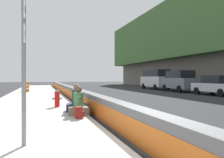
% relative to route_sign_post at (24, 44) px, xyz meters
% --- Properties ---
extents(ground_plane, '(160.00, 160.00, 0.00)m').
position_rel_route_sign_post_xyz_m(ground_plane, '(-0.69, -2.49, -2.23)').
color(ground_plane, '#2B2B2D').
rests_on(ground_plane, ground).
extents(jersey_barrier, '(76.00, 0.45, 0.85)m').
position_rel_route_sign_post_xyz_m(jersey_barrier, '(-0.69, -2.49, -1.81)').
color(jersey_barrier, slate).
rests_on(jersey_barrier, ground_plane).
extents(route_sign_post, '(0.44, 0.09, 3.60)m').
position_rel_route_sign_post_xyz_m(route_sign_post, '(0.00, 0.00, 0.00)').
color(route_sign_post, gray).
rests_on(route_sign_post, sidewalk_strip).
extents(fire_hydrant, '(0.26, 0.46, 0.88)m').
position_rel_route_sign_post_xyz_m(fire_hydrant, '(6.51, -1.07, -1.65)').
color(fire_hydrant, red).
rests_on(fire_hydrant, sidewalk_strip).
extents(seated_person_foreground, '(0.74, 0.85, 1.08)m').
position_rel_route_sign_post_xyz_m(seated_person_foreground, '(3.82, -1.70, -1.76)').
color(seated_person_foreground, '#706651').
rests_on(seated_person_foreground, sidewalk_strip).
extents(seated_person_middle, '(0.81, 0.91, 1.14)m').
position_rel_route_sign_post_xyz_m(seated_person_middle, '(4.75, -1.75, -1.74)').
color(seated_person_middle, '#23284C').
rests_on(seated_person_middle, sidewalk_strip).
extents(backpack, '(0.32, 0.28, 0.40)m').
position_rel_route_sign_post_xyz_m(backpack, '(2.99, -1.59, -1.90)').
color(backpack, maroon).
rests_on(backpack, sidewalk_strip).
extents(construction_barrel, '(0.54, 0.54, 0.95)m').
position_rel_route_sign_post_xyz_m(construction_barrel, '(19.36, 1.02, -1.61)').
color(construction_barrel, orange).
rests_on(construction_barrel, sidewalk_strip).
extents(parked_car_third, '(4.56, 2.08, 1.71)m').
position_rel_route_sign_post_xyz_m(parked_car_third, '(11.80, -14.73, -1.37)').
color(parked_car_third, silver).
rests_on(parked_car_third, ground_plane).
extents(parked_car_fourth, '(4.82, 2.11, 2.28)m').
position_rel_route_sign_post_xyz_m(parked_car_fourth, '(17.38, -14.65, -1.05)').
color(parked_car_fourth, slate).
rests_on(parked_car_fourth, ground_plane).
extents(parked_car_midline, '(5.17, 2.25, 2.56)m').
position_rel_route_sign_post_xyz_m(parked_car_midline, '(23.15, -14.76, -0.88)').
color(parked_car_midline, silver).
rests_on(parked_car_midline, ground_plane).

